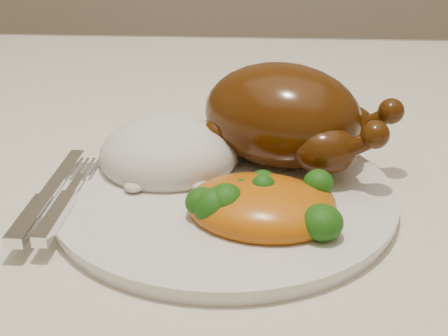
{
  "coord_description": "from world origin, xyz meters",
  "views": [
    {
      "loc": [
        0.06,
        -0.55,
        1.03
      ],
      "look_at": [
        0.03,
        -0.07,
        0.8
      ],
      "focal_mm": 50.0,
      "sensor_mm": 36.0,
      "label": 1
    }
  ],
  "objects": [
    {
      "name": "rice_mound",
      "position": [
        -0.02,
        -0.03,
        0.79
      ],
      "size": [
        0.14,
        0.13,
        0.07
      ],
      "rotation": [
        0.0,
        0.0,
        0.1
      ],
      "color": "white",
      "rests_on": "dinner_plate"
    },
    {
      "name": "cutlery",
      "position": [
        -0.1,
        -0.12,
        0.79
      ],
      "size": [
        0.03,
        0.17,
        0.01
      ],
      "rotation": [
        0.0,
        0.0,
        -0.03
      ],
      "color": "silver",
      "rests_on": "dinner_plate"
    },
    {
      "name": "dining_table",
      "position": [
        0.0,
        0.0,
        0.67
      ],
      "size": [
        1.6,
        0.9,
        0.76
      ],
      "color": "brown",
      "rests_on": "floor"
    },
    {
      "name": "tablecloth",
      "position": [
        0.0,
        0.0,
        0.74
      ],
      "size": [
        1.73,
        1.03,
        0.18
      ],
      "color": "silver",
      "rests_on": "dining_table"
    },
    {
      "name": "roast_chicken",
      "position": [
        0.09,
        -0.01,
        0.83
      ],
      "size": [
        0.2,
        0.16,
        0.1
      ],
      "rotation": [
        0.0,
        0.0,
        -0.39
      ],
      "color": "#4F2708",
      "rests_on": "dinner_plate"
    },
    {
      "name": "mac_and_cheese",
      "position": [
        0.07,
        -0.12,
        0.79
      ],
      "size": [
        0.14,
        0.12,
        0.05
      ],
      "rotation": [
        0.0,
        0.0,
        -0.21
      ],
      "color": "#D5600D",
      "rests_on": "dinner_plate"
    },
    {
      "name": "dinner_plate",
      "position": [
        0.03,
        -0.07,
        0.77
      ],
      "size": [
        0.38,
        0.38,
        0.01
      ],
      "primitive_type": "cylinder",
      "rotation": [
        0.0,
        0.0,
        0.39
      ],
      "color": "silver",
      "rests_on": "tablecloth"
    }
  ]
}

